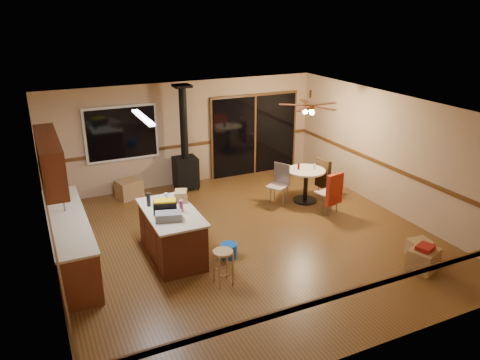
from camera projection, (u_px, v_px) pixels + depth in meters
floor at (246, 239)px, 9.20m from camera, size 7.00×7.00×0.00m
ceiling at (247, 109)px, 8.29m from camera, size 7.00×7.00×0.00m
wall_back at (186, 134)px, 11.71m from camera, size 7.00×0.00×7.00m
wall_front at (370, 267)px, 5.78m from camera, size 7.00×0.00×7.00m
wall_left at (47, 210)px, 7.36m from camera, size 0.00×7.00×7.00m
wall_right at (392, 154)px, 10.13m from camera, size 0.00×7.00×7.00m
chair_rail at (247, 192)px, 8.85m from camera, size 7.00×7.00×0.08m
window at (122, 133)px, 10.97m from camera, size 1.72×0.10×1.32m
sliding_door at (255, 135)px, 12.51m from camera, size 2.52×0.10×2.10m
lower_cabinets at (70, 242)px, 8.21m from camera, size 0.60×3.00×0.86m
countertop at (67, 219)px, 8.05m from camera, size 0.64×3.04×0.04m
upper_cabinets at (50, 160)px, 7.81m from camera, size 0.35×2.00×0.80m
kitchen_island at (172, 234)px, 8.45m from camera, size 0.88×1.68×0.90m
wood_stove at (185, 161)px, 11.45m from camera, size 0.55×0.50×2.52m
ceiling_fan at (310, 108)px, 10.22m from camera, size 0.24×0.24×0.55m
fluorescent_strip at (143, 118)px, 7.84m from camera, size 0.10×1.20×0.04m
toolbox_grey at (169, 216)px, 7.93m from camera, size 0.50×0.36×0.14m
toolbox_black at (165, 207)px, 8.17m from camera, size 0.45×0.32×0.22m
toolbox_yellow_lid at (165, 201)px, 8.13m from camera, size 0.42×0.30×0.03m
box_on_island at (181, 196)px, 8.70m from camera, size 0.31×0.36×0.20m
bottle_dark at (149, 200)px, 8.46m from camera, size 0.09×0.09×0.25m
bottle_pink at (181, 206)px, 8.23m from camera, size 0.07×0.07×0.22m
bottle_white at (166, 197)px, 8.67m from camera, size 0.06×0.06×0.17m
bar_stool at (223, 267)px, 7.66m from camera, size 0.40×0.40×0.60m
blue_bucket at (229, 251)px, 8.53m from camera, size 0.39×0.39×0.26m
dining_table at (306, 180)px, 10.82m from camera, size 0.88×0.88×0.78m
glass_red at (299, 166)px, 10.73m from camera, size 0.07×0.07×0.15m
glass_cream at (314, 167)px, 10.73m from camera, size 0.06×0.06×0.12m
chair_left at (280, 179)px, 10.68m from camera, size 0.55×0.55×0.51m
chair_near at (333, 189)px, 10.10m from camera, size 0.51×0.54×0.70m
chair_right at (324, 174)px, 11.02m from camera, size 0.50×0.47×0.70m
box_under_window at (129, 189)px, 11.12m from camera, size 0.65×0.58×0.44m
box_corner_a at (424, 259)px, 8.12m from camera, size 0.61×0.56×0.38m
box_corner_b at (419, 248)px, 8.56m from camera, size 0.42×0.37×0.31m
box_small_red at (425, 248)px, 8.04m from camera, size 0.36×0.33×0.08m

